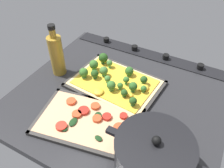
# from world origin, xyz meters

# --- Properties ---
(ground_plane) EXTENTS (0.76, 0.69, 0.03)m
(ground_plane) POSITION_xyz_m (0.00, 0.00, -0.01)
(ground_plane) COLOR #28282B
(stove_control_panel) EXTENTS (0.73, 0.07, 0.03)m
(stove_control_panel) POSITION_xyz_m (0.00, -0.31, 0.01)
(stove_control_panel) COLOR black
(stove_control_panel) RESTS_ON ground_plane
(baking_tray_front) EXTENTS (0.36, 0.28, 0.01)m
(baking_tray_front) POSITION_xyz_m (0.04, -0.05, 0.00)
(baking_tray_front) COLOR #33302D
(baking_tray_front) RESTS_ON ground_plane
(broccoli_pizza) EXTENTS (0.34, 0.25, 0.06)m
(broccoli_pizza) POSITION_xyz_m (0.05, -0.05, 0.02)
(broccoli_pizza) COLOR #D3B77F
(broccoli_pizza) RESTS_ON baking_tray_front
(baking_tray_back) EXTENTS (0.38, 0.28, 0.01)m
(baking_tray_back) POSITION_xyz_m (0.03, 0.16, 0.00)
(baking_tray_back) COLOR #33302D
(baking_tray_back) RESTS_ON ground_plane
(veggie_pizza_back) EXTENTS (0.35, 0.25, 0.02)m
(veggie_pizza_back) POSITION_xyz_m (0.03, 0.16, 0.01)
(veggie_pizza_back) COLOR tan
(veggie_pizza_back) RESTS_ON baking_tray_back
(cooking_pot) EXTENTS (0.28, 0.21, 0.15)m
(cooking_pot) POSITION_xyz_m (-0.21, 0.22, 0.06)
(cooking_pot) COLOR black
(cooking_pot) RESTS_ON ground_plane
(oil_bottle) EXTENTS (0.06, 0.06, 0.22)m
(oil_bottle) POSITION_xyz_m (0.29, -0.01, 0.09)
(oil_bottle) COLOR olive
(oil_bottle) RESTS_ON ground_plane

